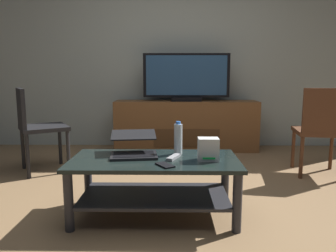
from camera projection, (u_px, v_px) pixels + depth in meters
ground_plane at (175, 209)px, 2.41m from camera, size 7.68×7.68×0.00m
back_wall at (174, 44)px, 4.45m from camera, size 6.40×0.12×2.80m
coffee_table at (155, 177)px, 2.26m from camera, size 1.16×0.57×0.41m
media_cabinet at (186, 125)px, 4.30m from camera, size 1.86×0.42×0.65m
television at (186, 78)px, 4.18m from camera, size 1.11×0.20×0.61m
dining_chair at (321, 127)px, 3.13m from camera, size 0.50×0.50×0.87m
side_chair at (36, 124)px, 3.27m from camera, size 0.60×0.60×0.86m
laptop at (134, 147)px, 2.34m from camera, size 0.37×0.40×0.15m
router_box at (208, 149)px, 2.19m from camera, size 0.14×0.11×0.15m
water_bottle_near at (178, 139)px, 2.35m from camera, size 0.06×0.06×0.24m
cell_phone at (165, 165)px, 2.06m from camera, size 0.13×0.16×0.01m
tv_remote at (174, 157)px, 2.24m from camera, size 0.10×0.16×0.02m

